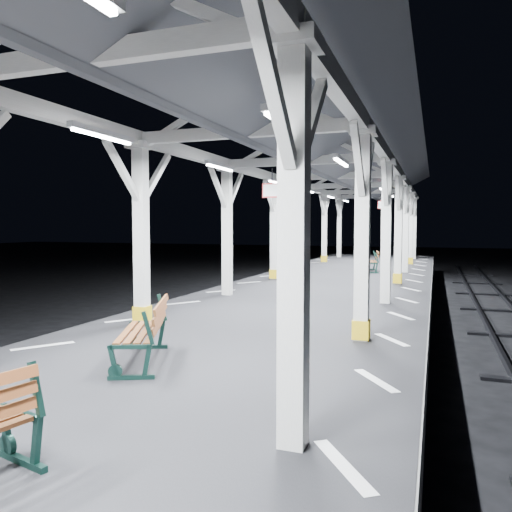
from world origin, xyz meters
The scene contains 7 objects.
ground centered at (0.00, 0.00, 0.00)m, with size 120.00×120.00×0.00m, color black.
platform centered at (0.00, 0.00, 0.50)m, with size 6.00×50.00×1.00m, color black.
hazard_stripes_left centered at (-2.45, 0.00, 1.00)m, with size 1.00×48.00×0.01m, color silver.
hazard_stripes_right centered at (2.45, 0.00, 1.00)m, with size 1.00×48.00×0.01m, color silver.
canopy centered at (0.00, -0.01, 4.56)m, with size 5.40×49.00×4.65m.
bench_mid centered at (-0.49, -0.23, 1.44)m, with size 1.12×1.62×0.83m.
bench_far centered at (0.80, 13.89, 1.42)m, with size 0.78×1.54×0.79m.
Camera 1 is at (3.07, -5.87, 2.83)m, focal length 35.00 mm.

